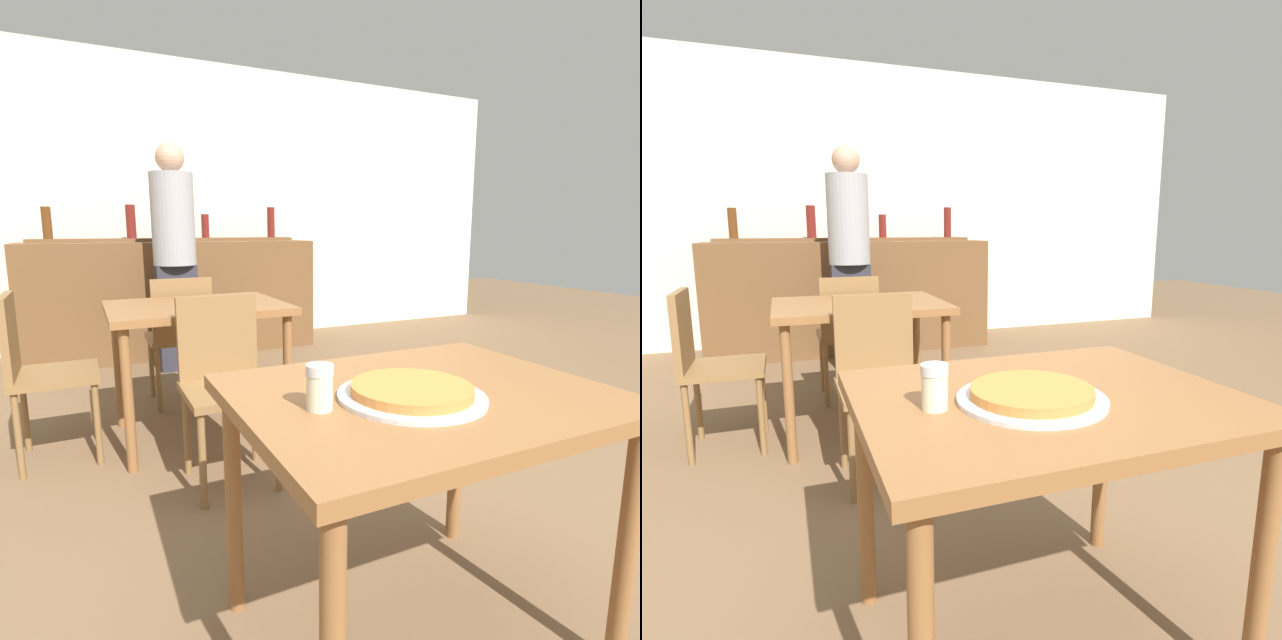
{
  "view_description": "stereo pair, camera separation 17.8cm",
  "coord_description": "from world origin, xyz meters",
  "views": [
    {
      "loc": [
        -0.79,
        -1.03,
        1.17
      ],
      "look_at": [
        -0.03,
        0.55,
        0.85
      ],
      "focal_mm": 28.0,
      "sensor_mm": 36.0,
      "label": 1
    },
    {
      "loc": [
        -0.63,
        -1.1,
        1.17
      ],
      "look_at": [
        -0.03,
        0.55,
        0.85
      ],
      "focal_mm": 28.0,
      "sensor_mm": 36.0,
      "label": 2
    }
  ],
  "objects": [
    {
      "name": "chair_far_side_back",
      "position": [
        -0.22,
        2.28,
        0.5
      ],
      "size": [
        0.4,
        0.4,
        0.86
      ],
      "rotation": [
        0.0,
        0.0,
        3.14
      ],
      "color": "olive",
      "rests_on": "ground_plane"
    },
    {
      "name": "wall_back",
      "position": [
        0.0,
        4.26,
        1.4
      ],
      "size": [
        8.0,
        0.05,
        2.8
      ],
      "color": "silver",
      "rests_on": "ground_plane"
    },
    {
      "name": "pizza_tray",
      "position": [
        -0.06,
        -0.05,
        0.77
      ],
      "size": [
        0.37,
        0.37,
        0.04
      ],
      "color": "silver",
      "rests_on": "dining_table_near"
    },
    {
      "name": "chair_far_side_left",
      "position": [
        -1.02,
        1.73,
        0.5
      ],
      "size": [
        0.4,
        0.4,
        0.86
      ],
      "rotation": [
        0.0,
        0.0,
        1.57
      ],
      "color": "olive",
      "rests_on": "ground_plane"
    },
    {
      "name": "bar_back_shelf",
      "position": [
        -0.01,
        3.89,
        1.11
      ],
      "size": [
        2.39,
        0.24,
        0.33
      ],
      "color": "brown",
      "rests_on": "bar_counter"
    },
    {
      "name": "chair_far_side_front",
      "position": [
        -0.22,
        1.18,
        0.5
      ],
      "size": [
        0.4,
        0.4,
        0.86
      ],
      "color": "olive",
      "rests_on": "ground_plane"
    },
    {
      "name": "dining_table_near",
      "position": [
        0.0,
        0.0,
        0.66
      ],
      "size": [
        0.98,
        0.77,
        0.75
      ],
      "color": "brown",
      "rests_on": "ground_plane"
    },
    {
      "name": "person_standing",
      "position": [
        -0.08,
        3.17,
        1.0
      ],
      "size": [
        0.34,
        0.34,
        1.83
      ],
      "color": "#2D2D38",
      "rests_on": "ground_plane"
    },
    {
      "name": "dining_table_far",
      "position": [
        -0.22,
        1.73,
        0.66
      ],
      "size": [
        0.94,
        0.76,
        0.76
      ],
      "color": "brown",
      "rests_on": "ground_plane"
    },
    {
      "name": "cheese_shaker",
      "position": [
        -0.31,
        -0.02,
        0.81
      ],
      "size": [
        0.07,
        0.07,
        0.11
      ],
      "color": "beige",
      "rests_on": "dining_table_near"
    },
    {
      "name": "ground_plane",
      "position": [
        0.0,
        0.0,
        0.0
      ],
      "size": [
        16.0,
        16.0,
        0.0
      ],
      "primitive_type": "plane",
      "color": "brown"
    },
    {
      "name": "bar_counter",
      "position": [
        0.0,
        3.75,
        0.53
      ],
      "size": [
        2.6,
        0.56,
        1.05
      ],
      "color": "brown",
      "rests_on": "ground_plane"
    }
  ]
}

